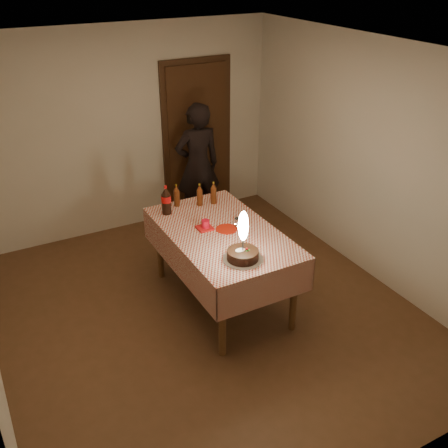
{
  "coord_description": "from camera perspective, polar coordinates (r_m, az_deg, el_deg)",
  "views": [
    {
      "loc": [
        -1.91,
        -3.93,
        3.35
      ],
      "look_at": [
        0.24,
        0.06,
        0.95
      ],
      "focal_mm": 42.0,
      "sensor_mm": 36.0,
      "label": 1
    }
  ],
  "objects": [
    {
      "name": "birthday_cake",
      "position": [
        4.7,
        2.07,
        -2.68
      ],
      "size": [
        0.36,
        0.36,
        0.49
      ],
      "color": "white",
      "rests_on": "dining_table"
    },
    {
      "name": "red_cup",
      "position": [
        5.23,
        -2.02,
        -0.08
      ],
      "size": [
        0.08,
        0.08,
        0.1
      ],
      "primitive_type": "cylinder",
      "color": "red",
      "rests_on": "dining_table"
    },
    {
      "name": "clear_cup",
      "position": [
        5.29,
        1.53,
        0.18
      ],
      "size": [
        0.07,
        0.07,
        0.09
      ],
      "primitive_type": "cylinder",
      "color": "silver",
      "rests_on": "dining_table"
    },
    {
      "name": "amber_bottle_right",
      "position": [
        5.75,
        -1.14,
        3.37
      ],
      "size": [
        0.06,
        0.06,
        0.25
      ],
      "color": "#51240D",
      "rests_on": "dining_table"
    },
    {
      "name": "room_shell",
      "position": [
        4.76,
        -2.32,
        7.0
      ],
      "size": [
        4.04,
        4.54,
        2.62
      ],
      "color": "beige",
      "rests_on": "ground"
    },
    {
      "name": "dining_table",
      "position": [
        5.27,
        -0.26,
        -1.84
      ],
      "size": [
        1.02,
        1.72,
        0.85
      ],
      "color": "brown",
      "rests_on": "ground"
    },
    {
      "name": "ground",
      "position": [
        5.5,
        -1.96,
        -9.63
      ],
      "size": [
        4.0,
        4.5,
        0.01
      ],
      "primitive_type": "cube",
      "color": "brown",
      "rests_on": "ground"
    },
    {
      "name": "red_plate",
      "position": [
        5.25,
        0.28,
        -0.55
      ],
      "size": [
        0.22,
        0.22,
        0.01
      ],
      "primitive_type": "cylinder",
      "color": "#B91D0C",
      "rests_on": "dining_table"
    },
    {
      "name": "napkin_stack",
      "position": [
        5.26,
        -2.11,
        -0.43
      ],
      "size": [
        0.15,
        0.15,
        0.02
      ],
      "primitive_type": "cube",
      "color": "#B41514",
      "rests_on": "dining_table"
    },
    {
      "name": "photographer",
      "position": [
        6.87,
        -2.87,
        6.38
      ],
      "size": [
        0.64,
        0.47,
        1.67
      ],
      "color": "black",
      "rests_on": "ground"
    },
    {
      "name": "cola_bottle",
      "position": [
        5.53,
        -6.31,
        2.58
      ],
      "size": [
        0.1,
        0.1,
        0.32
      ],
      "color": "black",
      "rests_on": "dining_table"
    },
    {
      "name": "amber_bottle_mid",
      "position": [
        5.7,
        -2.66,
        3.14
      ],
      "size": [
        0.06,
        0.06,
        0.25
      ],
      "color": "#51240D",
      "rests_on": "dining_table"
    },
    {
      "name": "amber_bottle_left",
      "position": [
        5.71,
        -5.18,
        3.07
      ],
      "size": [
        0.06,
        0.06,
        0.25
      ],
      "color": "#51240D",
      "rests_on": "dining_table"
    }
  ]
}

